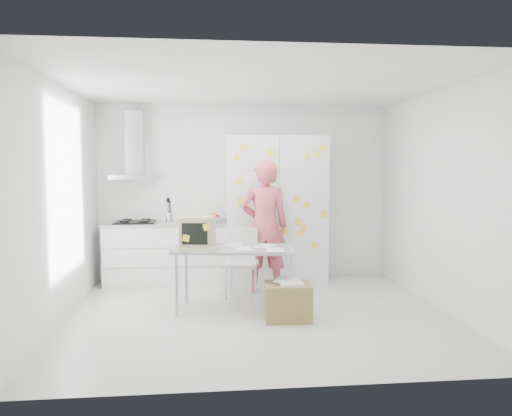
{
  "coord_description": "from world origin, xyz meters",
  "views": [
    {
      "loc": [
        -0.62,
        -5.8,
        1.78
      ],
      "look_at": [
        0.05,
        0.75,
        1.21
      ],
      "focal_mm": 35.0,
      "sensor_mm": 36.0,
      "label": 1
    }
  ],
  "objects": [
    {
      "name": "chair",
      "position": [
        -0.13,
        0.84,
        0.52
      ],
      "size": [
        0.51,
        0.51,
        0.92
      ],
      "rotation": [
        0.0,
        0.0,
        -0.27
      ],
      "color": "beige",
      "rests_on": "ground"
    },
    {
      "name": "cardboard_box",
      "position": [
        0.32,
        -0.25,
        0.22
      ],
      "size": [
        0.55,
        0.45,
        0.46
      ],
      "rotation": [
        0.0,
        0.0,
        -0.06
      ],
      "color": "olive",
      "rests_on": "ground"
    },
    {
      "name": "range_hood",
      "position": [
        -1.65,
        1.84,
        1.96
      ],
      "size": [
        0.7,
        0.48,
        1.01
      ],
      "color": "silver",
      "rests_on": "walls"
    },
    {
      "name": "walls",
      "position": [
        0.0,
        0.72,
        1.35
      ],
      "size": [
        4.52,
        4.01,
        2.7
      ],
      "color": "white",
      "rests_on": "ground"
    },
    {
      "name": "tall_cabinet",
      "position": [
        0.45,
        1.67,
        1.1
      ],
      "size": [
        1.5,
        0.68,
        2.2
      ],
      "color": "silver",
      "rests_on": "ground"
    },
    {
      "name": "ceiling",
      "position": [
        0.0,
        0.0,
        2.7
      ],
      "size": [
        4.5,
        4.0,
        0.02
      ],
      "primitive_type": "cube",
      "color": "white",
      "rests_on": "walls"
    },
    {
      "name": "person",
      "position": [
        0.2,
        1.06,
        0.92
      ],
      "size": [
        0.68,
        0.46,
        1.84
      ],
      "primitive_type": "imported",
      "rotation": [
        0.0,
        0.0,
        3.11
      ],
      "color": "#CC4F5A",
      "rests_on": "ground"
    },
    {
      "name": "counter_run",
      "position": [
        -1.2,
        1.7,
        0.47
      ],
      "size": [
        1.84,
        0.63,
        1.28
      ],
      "color": "white",
      "rests_on": "ground"
    },
    {
      "name": "desk",
      "position": [
        -0.55,
        0.26,
        0.87
      ],
      "size": [
        1.53,
        0.93,
        1.15
      ],
      "rotation": [
        0.0,
        0.0,
        -0.16
      ],
      "color": "gray",
      "rests_on": "ground"
    },
    {
      "name": "floor",
      "position": [
        0.0,
        0.0,
        -0.01
      ],
      "size": [
        4.5,
        4.0,
        0.02
      ],
      "primitive_type": "cube",
      "color": "silver",
      "rests_on": "ground"
    }
  ]
}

